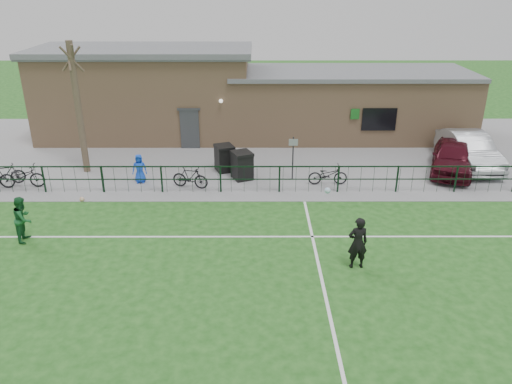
{
  "coord_description": "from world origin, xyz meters",
  "views": [
    {
      "loc": [
        -0.03,
        -11.62,
        8.46
      ],
      "look_at": [
        0.0,
        5.0,
        1.3
      ],
      "focal_mm": 35.0,
      "sensor_mm": 36.0,
      "label": 1
    }
  ],
  "objects_px": {
    "bare_tree": "(79,109)",
    "car_silver": "(469,150)",
    "sign_post": "(293,158)",
    "bicycle_b": "(5,174)",
    "bicycle_e": "(328,175)",
    "car_maroon": "(452,157)",
    "wheelie_bin_left": "(225,159)",
    "ball_ground": "(82,199)",
    "outfield_player": "(23,219)",
    "bicycle_d": "(190,177)",
    "spectator_child": "(139,169)",
    "wheelie_bin_right": "(242,166)",
    "bicycle_c": "(22,176)"
  },
  "relations": [
    {
      "from": "bicycle_e",
      "to": "spectator_child",
      "type": "xyz_separation_m",
      "value": [
        -8.34,
        0.26,
        0.2
      ]
    },
    {
      "from": "sign_post",
      "to": "outfield_player",
      "type": "height_order",
      "value": "sign_post"
    },
    {
      "from": "wheelie_bin_left",
      "to": "ball_ground",
      "type": "bearing_deg",
      "value": -168.92
    },
    {
      "from": "car_silver",
      "to": "ball_ground",
      "type": "xyz_separation_m",
      "value": [
        -17.46,
        -4.22,
        -0.72
      ]
    },
    {
      "from": "wheelie_bin_left",
      "to": "car_maroon",
      "type": "relative_size",
      "value": 0.26
    },
    {
      "from": "bare_tree",
      "to": "bicycle_c",
      "type": "distance_m",
      "value": 3.84
    },
    {
      "from": "bicycle_d",
      "to": "bare_tree",
      "type": "bearing_deg",
      "value": 83.73
    },
    {
      "from": "wheelie_bin_right",
      "to": "ball_ground",
      "type": "distance_m",
      "value": 7.0
    },
    {
      "from": "bicycle_b",
      "to": "bicycle_c",
      "type": "bearing_deg",
      "value": -132.35
    },
    {
      "from": "car_silver",
      "to": "ball_ground",
      "type": "height_order",
      "value": "car_silver"
    },
    {
      "from": "bicycle_e",
      "to": "bicycle_b",
      "type": "bearing_deg",
      "value": 89.19
    },
    {
      "from": "bicycle_b",
      "to": "bicycle_c",
      "type": "relative_size",
      "value": 0.84
    },
    {
      "from": "bicycle_d",
      "to": "outfield_player",
      "type": "xyz_separation_m",
      "value": [
        -5.19,
        -4.66,
        0.31
      ]
    },
    {
      "from": "wheelie_bin_right",
      "to": "outfield_player",
      "type": "height_order",
      "value": "outfield_player"
    },
    {
      "from": "bare_tree",
      "to": "bicycle_e",
      "type": "distance_m",
      "value": 11.57
    },
    {
      "from": "wheelie_bin_left",
      "to": "spectator_child",
      "type": "bearing_deg",
      "value": -178.94
    },
    {
      "from": "car_silver",
      "to": "bicycle_e",
      "type": "relative_size",
      "value": 2.82
    },
    {
      "from": "car_maroon",
      "to": "ball_ground",
      "type": "xyz_separation_m",
      "value": [
        -16.33,
        -3.3,
        -0.68
      ]
    },
    {
      "from": "sign_post",
      "to": "bicycle_e",
      "type": "xyz_separation_m",
      "value": [
        1.51,
        -0.61,
        -0.55
      ]
    },
    {
      "from": "sign_post",
      "to": "ball_ground",
      "type": "height_order",
      "value": "sign_post"
    },
    {
      "from": "bicycle_d",
      "to": "spectator_child",
      "type": "relative_size",
      "value": 1.24
    },
    {
      "from": "wheelie_bin_right",
      "to": "car_silver",
      "type": "xyz_separation_m",
      "value": [
        10.93,
        1.72,
        0.21
      ]
    },
    {
      "from": "bicycle_e",
      "to": "spectator_child",
      "type": "relative_size",
      "value": 1.32
    },
    {
      "from": "wheelie_bin_right",
      "to": "bicycle_d",
      "type": "xyz_separation_m",
      "value": [
        -2.23,
        -1.08,
        -0.11
      ]
    },
    {
      "from": "ball_ground",
      "to": "bicycle_e",
      "type": "bearing_deg",
      "value": 9.79
    },
    {
      "from": "car_silver",
      "to": "ball_ground",
      "type": "distance_m",
      "value": 17.98
    },
    {
      "from": "bicycle_e",
      "to": "car_silver",
      "type": "bearing_deg",
      "value": -72.07
    },
    {
      "from": "sign_post",
      "to": "bicycle_b",
      "type": "height_order",
      "value": "sign_post"
    },
    {
      "from": "bicycle_b",
      "to": "bicycle_d",
      "type": "height_order",
      "value": "same"
    },
    {
      "from": "wheelie_bin_left",
      "to": "bicycle_c",
      "type": "bearing_deg",
      "value": 172.56
    },
    {
      "from": "bare_tree",
      "to": "bicycle_b",
      "type": "xyz_separation_m",
      "value": [
        -3.02,
        -1.69,
        -2.49
      ]
    },
    {
      "from": "sign_post",
      "to": "car_maroon",
      "type": "bearing_deg",
      "value": 6.9
    },
    {
      "from": "wheelie_bin_right",
      "to": "bicycle_c",
      "type": "relative_size",
      "value": 0.62
    },
    {
      "from": "bare_tree",
      "to": "wheelie_bin_left",
      "type": "xyz_separation_m",
      "value": [
        6.53,
        0.07,
        -2.4
      ]
    },
    {
      "from": "bicycle_c",
      "to": "bicycle_d",
      "type": "xyz_separation_m",
      "value": [
        7.32,
        -0.05,
        -0.02
      ]
    },
    {
      "from": "bare_tree",
      "to": "car_silver",
      "type": "bearing_deg",
      "value": 2.42
    },
    {
      "from": "car_maroon",
      "to": "ball_ground",
      "type": "relative_size",
      "value": 22.79
    },
    {
      "from": "car_maroon",
      "to": "car_silver",
      "type": "height_order",
      "value": "car_silver"
    },
    {
      "from": "ball_ground",
      "to": "sign_post",
      "type": "bearing_deg",
      "value": 15.21
    },
    {
      "from": "wheelie_bin_right",
      "to": "bicycle_b",
      "type": "relative_size",
      "value": 0.73
    },
    {
      "from": "wheelie_bin_right",
      "to": "bicycle_c",
      "type": "height_order",
      "value": "wheelie_bin_right"
    },
    {
      "from": "bicycle_b",
      "to": "bicycle_c",
      "type": "xyz_separation_m",
      "value": [
        0.85,
        -0.29,
        0.02
      ]
    },
    {
      "from": "car_silver",
      "to": "bicycle_d",
      "type": "xyz_separation_m",
      "value": [
        -13.16,
        -2.8,
        -0.31
      ]
    },
    {
      "from": "car_silver",
      "to": "ball_ground",
      "type": "bearing_deg",
      "value": -167.61
    },
    {
      "from": "wheelie_bin_right",
      "to": "bicycle_e",
      "type": "bearing_deg",
      "value": -34.19
    },
    {
      "from": "bicycle_e",
      "to": "bicycle_c",
      "type": "bearing_deg",
      "value": 90.43
    },
    {
      "from": "bare_tree",
      "to": "outfield_player",
      "type": "height_order",
      "value": "bare_tree"
    },
    {
      "from": "bicycle_b",
      "to": "bicycle_e",
      "type": "bearing_deg",
      "value": -113.63
    },
    {
      "from": "bicycle_c",
      "to": "bicycle_e",
      "type": "distance_m",
      "value": 13.34
    },
    {
      "from": "bicycle_e",
      "to": "wheelie_bin_right",
      "type": "bearing_deg",
      "value": 78.43
    }
  ]
}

